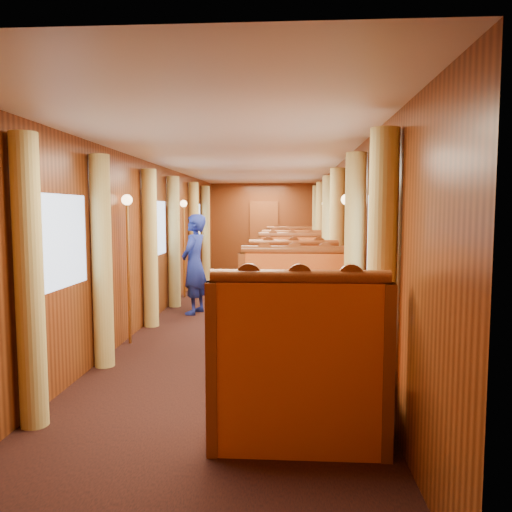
# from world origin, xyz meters

# --- Properties ---
(floor) EXTENTS (3.00, 12.00, 0.01)m
(floor) POSITION_xyz_m (0.00, 0.00, 0.00)
(floor) COLOR black
(floor) RESTS_ON ground
(ceiling) EXTENTS (3.00, 12.00, 0.01)m
(ceiling) POSITION_xyz_m (0.00, 0.00, 2.50)
(ceiling) COLOR silver
(ceiling) RESTS_ON wall_left
(wall_far) EXTENTS (3.00, 0.01, 2.50)m
(wall_far) POSITION_xyz_m (0.00, 6.00, 1.25)
(wall_far) COLOR brown
(wall_far) RESTS_ON floor
(wall_near) EXTENTS (3.00, 0.01, 2.50)m
(wall_near) POSITION_xyz_m (0.00, -6.00, 1.25)
(wall_near) COLOR brown
(wall_near) RESTS_ON floor
(wall_left) EXTENTS (0.01, 12.00, 2.50)m
(wall_left) POSITION_xyz_m (-1.50, 0.00, 1.25)
(wall_left) COLOR brown
(wall_left) RESTS_ON floor
(wall_right) EXTENTS (0.01, 12.00, 2.50)m
(wall_right) POSITION_xyz_m (1.50, 0.00, 1.25)
(wall_right) COLOR brown
(wall_right) RESTS_ON floor
(doorway_far) EXTENTS (0.80, 0.04, 2.00)m
(doorway_far) POSITION_xyz_m (0.00, 5.97, 1.00)
(doorway_far) COLOR brown
(doorway_far) RESTS_ON floor
(table_near) EXTENTS (1.05, 0.72, 0.75)m
(table_near) POSITION_xyz_m (0.75, -3.50, 0.38)
(table_near) COLOR white
(table_near) RESTS_ON floor
(banquette_near_fwd) EXTENTS (1.30, 0.55, 1.34)m
(banquette_near_fwd) POSITION_xyz_m (0.75, -4.51, 0.42)
(banquette_near_fwd) COLOR #BA3314
(banquette_near_fwd) RESTS_ON floor
(banquette_near_aft) EXTENTS (1.30, 0.55, 1.34)m
(banquette_near_aft) POSITION_xyz_m (0.75, -2.49, 0.42)
(banquette_near_aft) COLOR #BA3314
(banquette_near_aft) RESTS_ON floor
(table_mid) EXTENTS (1.05, 0.72, 0.75)m
(table_mid) POSITION_xyz_m (0.75, 0.00, 0.38)
(table_mid) COLOR white
(table_mid) RESTS_ON floor
(banquette_mid_fwd) EXTENTS (1.30, 0.55, 1.34)m
(banquette_mid_fwd) POSITION_xyz_m (0.75, -1.01, 0.42)
(banquette_mid_fwd) COLOR #BA3314
(banquette_mid_fwd) RESTS_ON floor
(banquette_mid_aft) EXTENTS (1.30, 0.55, 1.34)m
(banquette_mid_aft) POSITION_xyz_m (0.75, 1.01, 0.42)
(banquette_mid_aft) COLOR #BA3314
(banquette_mid_aft) RESTS_ON floor
(table_far) EXTENTS (1.05, 0.72, 0.75)m
(table_far) POSITION_xyz_m (0.75, 3.50, 0.38)
(table_far) COLOR white
(table_far) RESTS_ON floor
(banquette_far_fwd) EXTENTS (1.30, 0.55, 1.34)m
(banquette_far_fwd) POSITION_xyz_m (0.75, 2.49, 0.42)
(banquette_far_fwd) COLOR #BA3314
(banquette_far_fwd) RESTS_ON floor
(banquette_far_aft) EXTENTS (1.30, 0.55, 1.34)m
(banquette_far_aft) POSITION_xyz_m (0.75, 4.51, 0.42)
(banquette_far_aft) COLOR #BA3314
(banquette_far_aft) RESTS_ON floor
(tea_tray) EXTENTS (0.38, 0.32, 0.01)m
(tea_tray) POSITION_xyz_m (0.62, -3.51, 0.76)
(tea_tray) COLOR silver
(tea_tray) RESTS_ON table_near
(teapot_left) EXTENTS (0.22, 0.20, 0.15)m
(teapot_left) POSITION_xyz_m (0.60, -3.62, 0.83)
(teapot_left) COLOR silver
(teapot_left) RESTS_ON tea_tray
(teapot_right) EXTENTS (0.16, 0.13, 0.12)m
(teapot_right) POSITION_xyz_m (0.74, -3.58, 0.81)
(teapot_right) COLOR silver
(teapot_right) RESTS_ON tea_tray
(teapot_back) EXTENTS (0.19, 0.16, 0.13)m
(teapot_back) POSITION_xyz_m (0.66, -3.48, 0.82)
(teapot_back) COLOR silver
(teapot_back) RESTS_ON tea_tray
(fruit_plate) EXTENTS (0.23, 0.23, 0.05)m
(fruit_plate) POSITION_xyz_m (1.09, -3.63, 0.77)
(fruit_plate) COLOR white
(fruit_plate) RESTS_ON table_near
(cup_inboard) EXTENTS (0.08, 0.08, 0.26)m
(cup_inboard) POSITION_xyz_m (0.39, -3.34, 0.86)
(cup_inboard) COLOR white
(cup_inboard) RESTS_ON table_near
(cup_outboard) EXTENTS (0.08, 0.08, 0.26)m
(cup_outboard) POSITION_xyz_m (0.46, -3.30, 0.86)
(cup_outboard) COLOR white
(cup_outboard) RESTS_ON table_near
(rose_vase_mid) EXTENTS (0.06, 0.06, 0.36)m
(rose_vase_mid) POSITION_xyz_m (0.74, 0.04, 0.93)
(rose_vase_mid) COLOR silver
(rose_vase_mid) RESTS_ON table_mid
(rose_vase_far) EXTENTS (0.06, 0.06, 0.36)m
(rose_vase_far) POSITION_xyz_m (0.72, 3.52, 0.93)
(rose_vase_far) COLOR silver
(rose_vase_far) RESTS_ON table_far
(window_left_near) EXTENTS (0.01, 1.20, 0.90)m
(window_left_near) POSITION_xyz_m (-1.49, -3.50, 1.45)
(window_left_near) COLOR #93ADD1
(window_left_near) RESTS_ON wall_left
(curtain_left_near_a) EXTENTS (0.22, 0.22, 2.35)m
(curtain_left_near_a) POSITION_xyz_m (-1.38, -4.28, 1.18)
(curtain_left_near_a) COLOR #D5C56D
(curtain_left_near_a) RESTS_ON floor
(curtain_left_near_b) EXTENTS (0.22, 0.22, 2.35)m
(curtain_left_near_b) POSITION_xyz_m (-1.38, -2.72, 1.18)
(curtain_left_near_b) COLOR #D5C56D
(curtain_left_near_b) RESTS_ON floor
(window_right_near) EXTENTS (0.01, 1.20, 0.90)m
(window_right_near) POSITION_xyz_m (1.49, -3.50, 1.45)
(window_right_near) COLOR #93ADD1
(window_right_near) RESTS_ON wall_right
(curtain_right_near_a) EXTENTS (0.22, 0.22, 2.35)m
(curtain_right_near_a) POSITION_xyz_m (1.38, -4.28, 1.18)
(curtain_right_near_a) COLOR #D5C56D
(curtain_right_near_a) RESTS_ON floor
(curtain_right_near_b) EXTENTS (0.22, 0.22, 2.35)m
(curtain_right_near_b) POSITION_xyz_m (1.38, -2.72, 1.18)
(curtain_right_near_b) COLOR #D5C56D
(curtain_right_near_b) RESTS_ON floor
(window_left_mid) EXTENTS (0.01, 1.20, 0.90)m
(window_left_mid) POSITION_xyz_m (-1.49, 0.00, 1.45)
(window_left_mid) COLOR #93ADD1
(window_left_mid) RESTS_ON wall_left
(curtain_left_mid_a) EXTENTS (0.22, 0.22, 2.35)m
(curtain_left_mid_a) POSITION_xyz_m (-1.38, -0.78, 1.18)
(curtain_left_mid_a) COLOR #D5C56D
(curtain_left_mid_a) RESTS_ON floor
(curtain_left_mid_b) EXTENTS (0.22, 0.22, 2.35)m
(curtain_left_mid_b) POSITION_xyz_m (-1.38, 0.78, 1.18)
(curtain_left_mid_b) COLOR #D5C56D
(curtain_left_mid_b) RESTS_ON floor
(window_right_mid) EXTENTS (0.01, 1.20, 0.90)m
(window_right_mid) POSITION_xyz_m (1.49, 0.00, 1.45)
(window_right_mid) COLOR #93ADD1
(window_right_mid) RESTS_ON wall_right
(curtain_right_mid_a) EXTENTS (0.22, 0.22, 2.35)m
(curtain_right_mid_a) POSITION_xyz_m (1.38, -0.78, 1.18)
(curtain_right_mid_a) COLOR #D5C56D
(curtain_right_mid_a) RESTS_ON floor
(curtain_right_mid_b) EXTENTS (0.22, 0.22, 2.35)m
(curtain_right_mid_b) POSITION_xyz_m (1.38, 0.78, 1.18)
(curtain_right_mid_b) COLOR #D5C56D
(curtain_right_mid_b) RESTS_ON floor
(window_left_far) EXTENTS (0.01, 1.20, 0.90)m
(window_left_far) POSITION_xyz_m (-1.49, 3.50, 1.45)
(window_left_far) COLOR #93ADD1
(window_left_far) RESTS_ON wall_left
(curtain_left_far_a) EXTENTS (0.22, 0.22, 2.35)m
(curtain_left_far_a) POSITION_xyz_m (-1.38, 2.72, 1.18)
(curtain_left_far_a) COLOR #D5C56D
(curtain_left_far_a) RESTS_ON floor
(curtain_left_far_b) EXTENTS (0.22, 0.22, 2.35)m
(curtain_left_far_b) POSITION_xyz_m (-1.38, 4.28, 1.18)
(curtain_left_far_b) COLOR #D5C56D
(curtain_left_far_b) RESTS_ON floor
(window_right_far) EXTENTS (0.01, 1.20, 0.90)m
(window_right_far) POSITION_xyz_m (1.49, 3.50, 1.45)
(window_right_far) COLOR #93ADD1
(window_right_far) RESTS_ON wall_right
(curtain_right_far_a) EXTENTS (0.22, 0.22, 2.35)m
(curtain_right_far_a) POSITION_xyz_m (1.38, 2.72, 1.18)
(curtain_right_far_a) COLOR #D5C56D
(curtain_right_far_a) RESTS_ON floor
(curtain_right_far_b) EXTENTS (0.22, 0.22, 2.35)m
(curtain_right_far_b) POSITION_xyz_m (1.38, 4.28, 1.18)
(curtain_right_far_b) COLOR #D5C56D
(curtain_right_far_b) RESTS_ON floor
(sconce_left_fore) EXTENTS (0.14, 0.14, 1.95)m
(sconce_left_fore) POSITION_xyz_m (-1.40, -1.75, 1.38)
(sconce_left_fore) COLOR #BF8C3F
(sconce_left_fore) RESTS_ON floor
(sconce_right_fore) EXTENTS (0.14, 0.14, 1.95)m
(sconce_right_fore) POSITION_xyz_m (1.40, -1.75, 1.38)
(sconce_right_fore) COLOR #BF8C3F
(sconce_right_fore) RESTS_ON floor
(sconce_left_aft) EXTENTS (0.14, 0.14, 1.95)m
(sconce_left_aft) POSITION_xyz_m (-1.40, 1.75, 1.38)
(sconce_left_aft) COLOR #BF8C3F
(sconce_left_aft) RESTS_ON floor
(sconce_right_aft) EXTENTS (0.14, 0.14, 1.95)m
(sconce_right_aft) POSITION_xyz_m (1.40, 1.75, 1.38)
(sconce_right_aft) COLOR #BF8C3F
(sconce_right_aft) RESTS_ON floor
(steward) EXTENTS (0.53, 0.69, 1.68)m
(steward) POSITION_xyz_m (-0.90, 0.17, 0.84)
(steward) COLOR navy
(steward) RESTS_ON floor
(passenger) EXTENTS (0.40, 0.44, 0.76)m
(passenger) POSITION_xyz_m (0.75, 0.75, 0.74)
(passenger) COLOR beige
(passenger) RESTS_ON banquette_mid_aft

